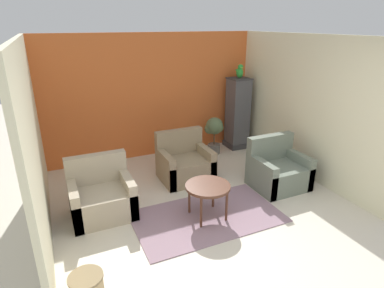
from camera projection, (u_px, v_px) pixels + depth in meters
The scene contains 13 objects.
ground_plane at pixel (259, 266), 3.63m from camera, with size 20.00×20.00×0.00m, color beige.
wall_back_accent at pixel (153, 96), 6.36m from camera, with size 4.35×0.06×2.42m.
wall_left at pixel (33, 142), 3.94m from camera, with size 0.06×3.69×2.42m.
wall_right at pixel (304, 107), 5.60m from camera, with size 0.06×3.69×2.42m.
area_rug at pixel (207, 216), 4.56m from camera, with size 2.06×1.19×0.01m.
coffee_table at pixel (208, 189), 4.40m from camera, with size 0.62×0.62×0.51m.
armchair_left at pixel (102, 197), 4.54m from camera, with size 0.86×0.72×0.83m.
armchair_right at pixel (278, 171), 5.33m from camera, with size 0.86×0.72×0.83m.
armchair_middle at pixel (185, 164), 5.60m from camera, with size 0.86×0.72×0.83m.
birdcage at pixel (238, 114), 6.90m from camera, with size 0.45×0.45×1.52m.
parrot at pixel (240, 72), 6.58m from camera, with size 0.13×0.24×0.28m.
potted_plant at pixel (214, 131), 6.60m from camera, with size 0.39×0.35×0.78m.
wicker_basket at pixel (87, 285), 3.19m from camera, with size 0.35×0.35×0.25m.
Camera 1 is at (-1.89, -2.33, 2.59)m, focal length 30.00 mm.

